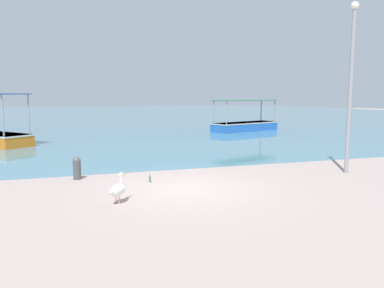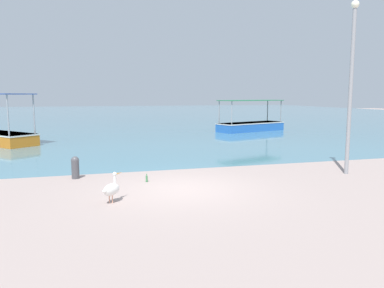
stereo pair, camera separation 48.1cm
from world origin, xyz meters
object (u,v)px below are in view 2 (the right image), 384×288
at_px(lamp_post, 351,79).
at_px(mooring_bollard, 75,167).
at_px(fishing_boat_near_right, 251,125).
at_px(pelican, 111,189).
at_px(glass_bottle, 147,179).

distance_m(lamp_post, mooring_bollard, 10.06).
distance_m(fishing_boat_near_right, pelican, 21.41).
relative_size(lamp_post, mooring_bollard, 7.91).
bearing_deg(mooring_bollard, glass_bottle, -27.20).
bearing_deg(mooring_bollard, fishing_boat_near_right, 47.71).
bearing_deg(mooring_bollard, lamp_post, -11.12).
bearing_deg(fishing_boat_near_right, pelican, -124.35).
relative_size(fishing_boat_near_right, pelican, 7.62).
bearing_deg(mooring_bollard, pelican, -73.20).
bearing_deg(lamp_post, mooring_bollard, 168.88).
distance_m(lamp_post, glass_bottle, 7.91).
bearing_deg(lamp_post, glass_bottle, 174.50).
relative_size(pelican, glass_bottle, 2.96).
distance_m(fishing_boat_near_right, glass_bottle, 18.94).
relative_size(fishing_boat_near_right, lamp_post, 1.01).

